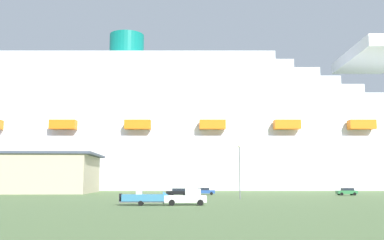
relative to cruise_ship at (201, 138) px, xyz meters
The scene contains 8 objects.
ground_plane 42.37m from the cruise_ship, 102.32° to the right, with size 600.00×600.00×0.00m, color #567042.
cruise_ship is the anchor object (origin of this frame).
pickup_truck 93.53m from the cruise_ship, 89.93° to the right, with size 5.76×2.68×2.20m.
small_boat_on_trailer 94.14m from the cruise_ship, 93.12° to the right, with size 7.83×2.40×2.15m.
street_lamp 75.23m from the cruise_ship, 83.57° to the right, with size 0.56×0.56×9.52m.
parked_car_blue_suv 54.90m from the cruise_ship, 88.12° to the right, with size 4.77×2.11×1.58m.
parked_car_black_coupe 62.34m from the cruise_ship, 93.30° to the right, with size 4.93×2.65×1.58m.
parked_car_green_wagon 65.35m from the cruise_ship, 58.94° to the right, with size 4.38×2.29×1.58m.
Camera 1 is at (11.58, -83.80, 3.43)m, focal length 41.10 mm.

